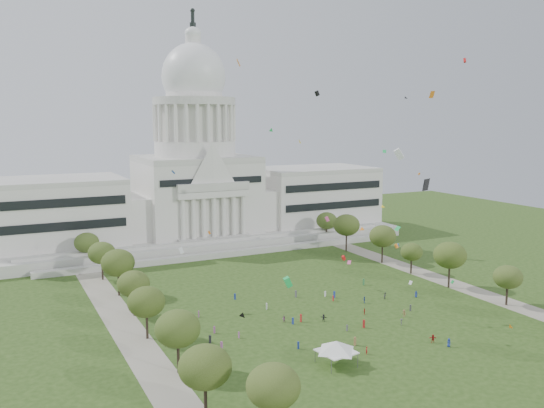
% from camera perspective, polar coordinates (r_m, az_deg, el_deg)
% --- Properties ---
extents(ground, '(400.00, 400.00, 0.00)m').
position_cam_1_polar(ground, '(138.40, 8.51, -12.35)').
color(ground, '#274314').
rests_on(ground, ground).
extents(capitol, '(160.00, 64.50, 91.30)m').
position_cam_1_polar(capitol, '(233.26, -7.52, 1.78)').
color(capitol, '#B7B4AA').
rests_on(capitol, ground).
extents(path_left, '(8.00, 160.00, 0.04)m').
position_cam_1_polar(path_left, '(146.69, -14.63, -11.31)').
color(path_left, gray).
rests_on(path_left, ground).
extents(path_right, '(8.00, 160.00, 0.04)m').
position_cam_1_polar(path_right, '(189.44, 15.31, -6.85)').
color(path_right, gray).
rests_on(path_right, ground).
extents(row_tree_l_0, '(8.85, 8.85, 12.59)m').
position_cam_1_polar(row_tree_l_0, '(97.59, -6.66, -15.74)').
color(row_tree_l_0, black).
rests_on(row_tree_l_0, ground).
extents(row_tree_l_1, '(8.86, 8.86, 12.59)m').
position_cam_1_polar(row_tree_l_1, '(114.42, -9.34, -12.09)').
color(row_tree_l_1, black).
rests_on(row_tree_l_1, ground).
extents(row_tree_r_1, '(7.58, 7.58, 10.78)m').
position_cam_1_polar(row_tree_r_1, '(164.79, 22.33, -6.71)').
color(row_tree_r_1, black).
rests_on(row_tree_r_1, ground).
extents(row_tree_l_2, '(8.42, 8.42, 11.97)m').
position_cam_1_polar(row_tree_l_2, '(132.84, -12.35, -9.46)').
color(row_tree_l_2, black).
rests_on(row_tree_l_2, ground).
extents(row_tree_r_2, '(9.55, 9.55, 13.58)m').
position_cam_1_polar(row_tree_r_2, '(175.67, 17.22, -4.87)').
color(row_tree_r_2, black).
rests_on(row_tree_r_2, ground).
extents(row_tree_l_3, '(8.12, 8.12, 11.55)m').
position_cam_1_polar(row_tree_l_3, '(148.63, -13.57, -7.70)').
color(row_tree_l_3, black).
rests_on(row_tree_l_3, ground).
extents(row_tree_r_3, '(7.01, 7.01, 9.98)m').
position_cam_1_polar(row_tree_r_3, '(188.72, 13.67, -4.63)').
color(row_tree_r_3, black).
rests_on(row_tree_r_3, ground).
extents(row_tree_l_4, '(9.29, 9.29, 13.21)m').
position_cam_1_polar(row_tree_l_4, '(165.86, -15.02, -5.65)').
color(row_tree_l_4, black).
rests_on(row_tree_l_4, ground).
extents(row_tree_r_4, '(9.19, 9.19, 13.06)m').
position_cam_1_polar(row_tree_r_4, '(200.32, 10.91, -3.15)').
color(row_tree_r_4, black).
rests_on(row_tree_r_4, ground).
extents(row_tree_l_5, '(8.33, 8.33, 11.85)m').
position_cam_1_polar(row_tree_l_5, '(183.70, -16.52, -4.67)').
color(row_tree_l_5, black).
rests_on(row_tree_l_5, ground).
extents(row_tree_r_5, '(9.82, 9.82, 13.96)m').
position_cam_1_polar(row_tree_r_5, '(215.54, 7.40, -2.09)').
color(row_tree_r_5, black).
rests_on(row_tree_r_5, ground).
extents(row_tree_l_6, '(8.19, 8.19, 11.64)m').
position_cam_1_polar(row_tree_l_6, '(201.00, -17.89, -3.67)').
color(row_tree_l_6, black).
rests_on(row_tree_l_6, ground).
extents(row_tree_r_6, '(8.42, 8.42, 11.97)m').
position_cam_1_polar(row_tree_r_6, '(231.94, 5.44, -1.67)').
color(row_tree_r_6, black).
rests_on(row_tree_r_6, ground).
extents(near_tree_0, '(8.47, 8.47, 12.04)m').
position_cam_1_polar(near_tree_0, '(91.69, 0.13, -17.61)').
color(near_tree_0, black).
rests_on(near_tree_0, ground).
extents(event_tent, '(10.31, 10.31, 5.16)m').
position_cam_1_polar(event_tent, '(118.83, 6.39, -13.80)').
color(event_tent, '#4C4C4C').
rests_on(event_tent, ground).
extents(person_0, '(1.04, 0.98, 1.78)m').
position_cam_1_polar(person_0, '(165.92, 14.08, -8.66)').
color(person_0, navy).
rests_on(person_0, ground).
extents(person_2, '(1.04, 0.99, 1.84)m').
position_cam_1_polar(person_2, '(162.71, 11.16, -8.89)').
color(person_2, '#4C4C51').
rests_on(person_2, ground).
extents(person_3, '(0.85, 1.28, 1.81)m').
position_cam_1_polar(person_3, '(149.62, 12.95, -10.50)').
color(person_3, olive).
rests_on(person_3, ground).
extents(person_4, '(0.73, 1.00, 1.53)m').
position_cam_1_polar(person_4, '(149.53, 9.14, -10.46)').
color(person_4, '#B21E1E').
rests_on(person_4, ground).
extents(person_5, '(1.53, 1.72, 1.79)m').
position_cam_1_polar(person_5, '(143.38, 5.13, -11.16)').
color(person_5, '#26262B').
rests_on(person_5, ground).
extents(person_6, '(0.77, 1.02, 1.89)m').
position_cam_1_polar(person_6, '(133.50, 17.12, -12.99)').
color(person_6, navy).
rests_on(person_6, ground).
extents(person_7, '(0.75, 0.75, 1.69)m').
position_cam_1_polar(person_7, '(125.86, 9.34, -14.11)').
color(person_7, '#B21E1E').
rests_on(person_7, ground).
extents(person_8, '(0.89, 0.73, 1.59)m').
position_cam_1_polar(person_8, '(142.46, 1.18, -11.30)').
color(person_8, '#994C8C').
rests_on(person_8, ground).
extents(person_9, '(1.11, 1.17, 1.65)m').
position_cam_1_polar(person_9, '(143.62, 12.71, -11.33)').
color(person_9, '#4C4C51').
rests_on(person_9, ground).
extents(person_10, '(0.95, 1.19, 1.79)m').
position_cam_1_polar(person_10, '(158.16, 9.14, -9.35)').
color(person_10, navy).
rests_on(person_10, ground).
extents(person_11, '(1.84, 1.40, 1.85)m').
position_cam_1_polar(person_11, '(134.95, 15.65, -12.70)').
color(person_11, '#B21E1E').
rests_on(person_11, ground).
extents(distant_crowd, '(65.70, 41.93, 1.93)m').
position_cam_1_polar(distant_crowd, '(143.69, 1.30, -11.09)').
color(distant_crowd, '#4C4C51').
rests_on(distant_crowd, ground).
extents(kite_swarm, '(86.66, 106.99, 60.36)m').
position_cam_1_polar(kite_swarm, '(138.32, 8.26, -0.28)').
color(kite_swarm, orange).
rests_on(kite_swarm, ground).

